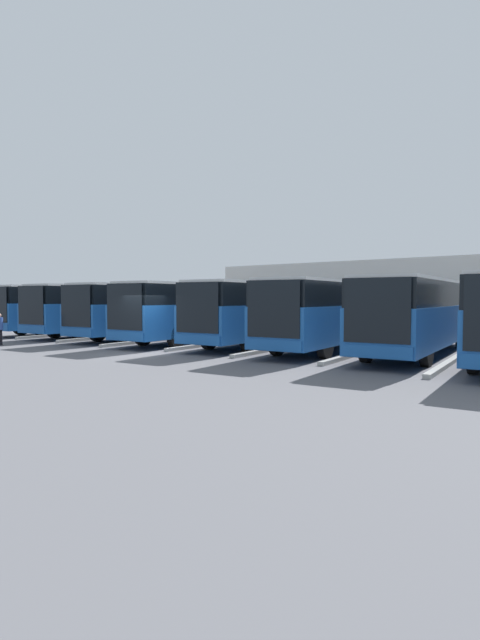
{
  "coord_description": "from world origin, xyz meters",
  "views": [
    {
      "loc": [
        -16.6,
        14.53,
        2.4
      ],
      "look_at": [
        -0.32,
        -6.11,
        1.22
      ],
      "focal_mm": 28.0,
      "sensor_mm": 36.0,
      "label": 1
    }
  ],
  "objects_px": {
    "bus_6": "(115,307)",
    "bus_4": "(205,309)",
    "bus_1": "(420,313)",
    "bus_2": "(335,311)",
    "bus_3": "(269,310)",
    "bus_7": "(80,307)",
    "bus_5": "(158,308)"
  },
  "relations": [
    {
      "from": "bus_1",
      "to": "bus_7",
      "type": "xyz_separation_m",
      "value": [
        22.95,
        0.99,
        0.0
      ]
    },
    {
      "from": "bus_5",
      "to": "bus_6",
      "type": "relative_size",
      "value": 1.0
    },
    {
      "from": "bus_2",
      "to": "bus_5",
      "type": "distance_m",
      "value": 11.49
    },
    {
      "from": "bus_4",
      "to": "bus_6",
      "type": "height_order",
      "value": "same"
    },
    {
      "from": "bus_6",
      "to": "bus_7",
      "type": "relative_size",
      "value": 1.0
    },
    {
      "from": "bus_7",
      "to": "bus_4",
      "type": "bearing_deg",
      "value": 174.79
    },
    {
      "from": "bus_1",
      "to": "bus_6",
      "type": "bearing_deg",
      "value": -3.38
    },
    {
      "from": "bus_6",
      "to": "bus_4",
      "type": "bearing_deg",
      "value": 175.04
    },
    {
      "from": "bus_2",
      "to": "bus_7",
      "type": "distance_m",
      "value": 19.14
    },
    {
      "from": "bus_5",
      "to": "bus_7",
      "type": "height_order",
      "value": "same"
    },
    {
      "from": "bus_3",
      "to": "bus_4",
      "type": "distance_m",
      "value": 3.88
    },
    {
      "from": "bus_3",
      "to": "bus_4",
      "type": "bearing_deg",
      "value": 3.45
    },
    {
      "from": "bus_6",
      "to": "bus_7",
      "type": "distance_m",
      "value": 3.83
    },
    {
      "from": "bus_1",
      "to": "bus_2",
      "type": "bearing_deg",
      "value": -3.24
    },
    {
      "from": "bus_1",
      "to": "bus_6",
      "type": "distance_m",
      "value": 19.15
    },
    {
      "from": "bus_1",
      "to": "bus_3",
      "type": "xyz_separation_m",
      "value": [
        7.65,
        0.13,
        0.0
      ]
    },
    {
      "from": "bus_3",
      "to": "bus_6",
      "type": "bearing_deg",
      "value": -2.13
    },
    {
      "from": "bus_3",
      "to": "bus_6",
      "type": "relative_size",
      "value": 1.0
    },
    {
      "from": "bus_3",
      "to": "bus_4",
      "type": "relative_size",
      "value": 1.0
    },
    {
      "from": "bus_4",
      "to": "bus_6",
      "type": "bearing_deg",
      "value": -4.96
    },
    {
      "from": "bus_3",
      "to": "bus_7",
      "type": "bearing_deg",
      "value": -3.03
    },
    {
      "from": "bus_1",
      "to": "bus_2",
      "type": "xyz_separation_m",
      "value": [
        3.83,
        0.2,
        0.0
      ]
    },
    {
      "from": "bus_4",
      "to": "bus_5",
      "type": "relative_size",
      "value": 1.0
    },
    {
      "from": "bus_3",
      "to": "bus_5",
      "type": "distance_m",
      "value": 7.67
    },
    {
      "from": "bus_1",
      "to": "bus_7",
      "type": "height_order",
      "value": "same"
    },
    {
      "from": "bus_1",
      "to": "bus_6",
      "type": "relative_size",
      "value": 1.0
    },
    {
      "from": "bus_1",
      "to": "bus_3",
      "type": "bearing_deg",
      "value": -5.26
    },
    {
      "from": "bus_4",
      "to": "bus_7",
      "type": "bearing_deg",
      "value": -5.21
    },
    {
      "from": "bus_5",
      "to": "bus_7",
      "type": "distance_m",
      "value": 7.66
    },
    {
      "from": "bus_3",
      "to": "bus_7",
      "type": "xyz_separation_m",
      "value": [
        15.3,
        0.86,
        0.0
      ]
    },
    {
      "from": "bus_3",
      "to": "bus_5",
      "type": "xyz_separation_m",
      "value": [
        7.65,
        0.6,
        0.0
      ]
    },
    {
      "from": "bus_7",
      "to": "bus_5",
      "type": "bearing_deg",
      "value": 175.71
    }
  ]
}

